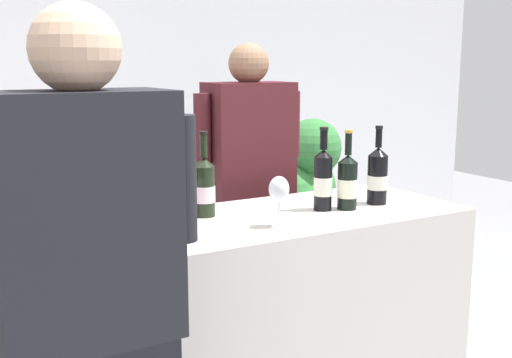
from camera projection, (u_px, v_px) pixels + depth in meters
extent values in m
cube|color=white|center=(54.00, 85.00, 4.40)|extent=(8.00, 0.10, 2.80)
cube|color=beige|center=(212.00, 349.00, 2.34)|extent=(2.07, 0.61, 0.98)
cylinder|color=black|center=(347.00, 186.00, 2.47)|extent=(0.08, 0.08, 0.19)
cone|color=black|center=(348.00, 159.00, 2.45)|extent=(0.08, 0.08, 0.03)
cylinder|color=black|center=(348.00, 144.00, 2.44)|extent=(0.03, 0.03, 0.09)
cylinder|color=#B79333|center=(349.00, 131.00, 2.43)|extent=(0.03, 0.03, 0.01)
cylinder|color=#E8EBC8|center=(347.00, 188.00, 2.47)|extent=(0.08, 0.08, 0.07)
cylinder|color=black|center=(175.00, 192.00, 2.29)|extent=(0.08, 0.08, 0.22)
cone|color=black|center=(174.00, 160.00, 2.27)|extent=(0.08, 0.08, 0.03)
cylinder|color=black|center=(174.00, 143.00, 2.25)|extent=(0.03, 0.03, 0.10)
cylinder|color=black|center=(173.00, 128.00, 2.24)|extent=(0.03, 0.03, 0.01)
cylinder|color=silver|center=(175.00, 195.00, 2.29)|extent=(0.08, 0.08, 0.08)
cylinder|color=black|center=(161.00, 207.00, 2.10)|extent=(0.08, 0.08, 0.19)
cone|color=black|center=(160.00, 174.00, 2.08)|extent=(0.08, 0.08, 0.04)
cylinder|color=black|center=(160.00, 156.00, 2.07)|extent=(0.03, 0.03, 0.08)
cylinder|color=#333338|center=(159.00, 142.00, 2.06)|extent=(0.03, 0.03, 0.01)
cylinder|color=silver|center=(161.00, 210.00, 2.10)|extent=(0.08, 0.08, 0.06)
cylinder|color=black|center=(148.00, 194.00, 2.28)|extent=(0.08, 0.08, 0.20)
cone|color=black|center=(147.00, 161.00, 2.26)|extent=(0.08, 0.08, 0.04)
cylinder|color=black|center=(147.00, 144.00, 2.24)|extent=(0.03, 0.03, 0.09)
cylinder|color=maroon|center=(146.00, 129.00, 2.23)|extent=(0.03, 0.03, 0.01)
cylinder|color=silver|center=(148.00, 197.00, 2.28)|extent=(0.08, 0.08, 0.07)
cylinder|color=black|center=(323.00, 184.00, 2.45)|extent=(0.07, 0.07, 0.21)
cone|color=black|center=(324.00, 153.00, 2.43)|extent=(0.07, 0.07, 0.03)
cylinder|color=black|center=(324.00, 140.00, 2.42)|extent=(0.03, 0.03, 0.08)
cylinder|color=black|center=(324.00, 129.00, 2.41)|extent=(0.03, 0.03, 0.01)
cylinder|color=silver|center=(323.00, 186.00, 2.45)|extent=(0.07, 0.07, 0.07)
cylinder|color=black|center=(377.00, 180.00, 2.56)|extent=(0.08, 0.08, 0.20)
cone|color=black|center=(378.00, 152.00, 2.54)|extent=(0.08, 0.08, 0.03)
cylinder|color=black|center=(379.00, 138.00, 2.53)|extent=(0.03, 0.03, 0.08)
cylinder|color=black|center=(379.00, 127.00, 2.52)|extent=(0.03, 0.03, 0.01)
cylinder|color=silver|center=(377.00, 182.00, 2.56)|extent=(0.08, 0.08, 0.06)
cylinder|color=black|center=(204.00, 191.00, 2.35)|extent=(0.08, 0.08, 0.19)
cone|color=black|center=(204.00, 162.00, 2.33)|extent=(0.08, 0.08, 0.03)
cylinder|color=black|center=(204.00, 146.00, 2.32)|extent=(0.03, 0.03, 0.09)
cylinder|color=black|center=(203.00, 133.00, 2.31)|extent=(0.03, 0.03, 0.01)
cylinder|color=silver|center=(204.00, 194.00, 2.35)|extent=(0.08, 0.08, 0.06)
cylinder|color=silver|center=(279.00, 226.00, 2.21)|extent=(0.08, 0.08, 0.00)
cylinder|color=silver|center=(279.00, 213.00, 2.21)|extent=(0.01, 0.01, 0.09)
ellipsoid|color=silver|center=(279.00, 189.00, 2.19)|extent=(0.07, 0.07, 0.09)
ellipsoid|color=maroon|center=(279.00, 193.00, 2.19)|extent=(0.06, 0.06, 0.03)
cube|color=black|center=(249.00, 285.00, 3.11)|extent=(0.37, 0.25, 0.92)
cube|color=#47191E|center=(249.00, 140.00, 2.97)|extent=(0.41, 0.25, 0.55)
sphere|color=#8C664C|center=(249.00, 63.00, 2.90)|extent=(0.19, 0.19, 0.19)
cylinder|color=#47191E|center=(292.00, 124.00, 3.07)|extent=(0.08, 0.08, 0.32)
cylinder|color=#47191E|center=(202.00, 129.00, 2.84)|extent=(0.08, 0.08, 0.32)
cube|color=black|center=(84.00, 219.00, 1.44)|extent=(0.42, 0.25, 0.59)
sphere|color=#D8AD8C|center=(75.00, 48.00, 1.37)|extent=(0.21, 0.21, 0.21)
cylinder|color=black|center=(181.00, 179.00, 1.56)|extent=(0.08, 0.08, 0.32)
cylinder|color=brown|center=(292.00, 280.00, 4.11)|extent=(0.30, 0.30, 0.27)
sphere|color=#387F3D|center=(303.00, 188.00, 4.07)|extent=(0.43, 0.43, 0.43)
sphere|color=#387F3D|center=(294.00, 195.00, 3.97)|extent=(0.36, 0.36, 0.36)
sphere|color=#387F3D|center=(275.00, 185.00, 3.97)|extent=(0.34, 0.34, 0.34)
sphere|color=#387F3D|center=(309.00, 208.00, 3.94)|extent=(0.37, 0.37, 0.37)
sphere|color=#387F3D|center=(312.00, 148.00, 3.96)|extent=(0.37, 0.37, 0.37)
sphere|color=#387F3D|center=(283.00, 196.00, 3.96)|extent=(0.45, 0.45, 0.45)
sphere|color=#387F3D|center=(299.00, 189.00, 4.09)|extent=(0.33, 0.33, 0.33)
cylinder|color=#4C3823|center=(293.00, 217.00, 4.03)|extent=(0.05, 0.05, 0.60)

